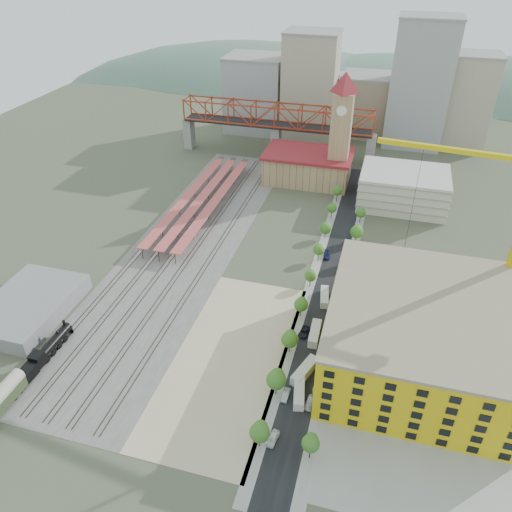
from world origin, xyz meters
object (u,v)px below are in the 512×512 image
(construction_building, at_px, (418,335))
(site_trailer_c, at_px, (315,333))
(site_trailer_d, at_px, (324,297))
(site_trailer_b, at_px, (305,371))
(tower_crane, at_px, (512,210))
(site_trailer_a, at_px, (299,392))
(locomotive, at_px, (46,352))
(clock_tower, at_px, (342,121))
(car_0, at_px, (273,439))

(construction_building, bearing_deg, site_trailer_c, 174.77)
(site_trailer_d, bearing_deg, site_trailer_b, -98.64)
(tower_crane, height_order, site_trailer_a, tower_crane)
(locomotive, distance_m, tower_crane, 124.58)
(clock_tower, xyz_separation_m, site_trailer_d, (8.00, -80.73, -27.49))
(locomotive, relative_size, tower_crane, 0.41)
(tower_crane, distance_m, site_trailer_d, 55.71)
(site_trailer_d, bearing_deg, car_0, -101.92)
(site_trailer_c, xyz_separation_m, car_0, (-3.00, -35.35, -0.52))
(clock_tower, relative_size, construction_building, 1.03)
(site_trailer_b, height_order, site_trailer_c, site_trailer_b)
(locomotive, relative_size, site_trailer_b, 2.32)
(tower_crane, bearing_deg, locomotive, -156.41)
(car_0, bearing_deg, construction_building, 56.59)
(clock_tower, distance_m, site_trailer_a, 122.48)
(site_trailer_a, xyz_separation_m, site_trailer_c, (0.00, 21.49, 0.03))
(construction_building, height_order, locomotive, construction_building)
(clock_tower, bearing_deg, site_trailer_c, -85.31)
(tower_crane, bearing_deg, site_trailer_a, -135.82)
(tower_crane, relative_size, site_trailer_b, 5.65)
(construction_building, relative_size, site_trailer_a, 5.37)
(tower_crane, bearing_deg, site_trailer_d, -174.13)
(site_trailer_c, distance_m, car_0, 35.48)
(construction_building, height_order, car_0, construction_building)
(locomotive, xyz_separation_m, site_trailer_a, (66.00, 5.19, -0.87))
(clock_tower, distance_m, locomotive, 139.70)
(clock_tower, xyz_separation_m, locomotive, (-58.00, -124.29, -26.54))
(site_trailer_a, height_order, site_trailer_c, site_trailer_c)
(site_trailer_c, bearing_deg, tower_crane, 23.98)
(clock_tower, height_order, site_trailer_b, clock_tower)
(site_trailer_a, bearing_deg, site_trailer_c, 80.00)
(locomotive, height_order, site_trailer_a, locomotive)
(clock_tower, relative_size, site_trailer_c, 5.41)
(locomotive, bearing_deg, site_trailer_c, 22.01)
(car_0, bearing_deg, site_trailer_a, 85.71)
(site_trailer_b, relative_size, car_0, 2.15)
(clock_tower, height_order, site_trailer_d, clock_tower)
(construction_building, xyz_separation_m, locomotive, (-92.00, -24.30, -7.25))
(clock_tower, height_order, site_trailer_a, clock_tower)
(construction_building, xyz_separation_m, tower_crane, (18.16, 23.81, 25.45))
(construction_building, distance_m, car_0, 44.75)
(clock_tower, height_order, car_0, clock_tower)
(clock_tower, relative_size, tower_crane, 0.92)
(tower_crane, bearing_deg, construction_building, -127.34)
(clock_tower, xyz_separation_m, site_trailer_b, (8.00, -112.04, -27.33))
(car_0, bearing_deg, site_trailer_d, 94.64)
(site_trailer_a, distance_m, site_trailer_b, 7.07)
(site_trailer_b, bearing_deg, construction_building, 44.51)
(locomotive, distance_m, site_trailer_b, 67.13)
(clock_tower, distance_m, site_trailer_b, 115.60)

